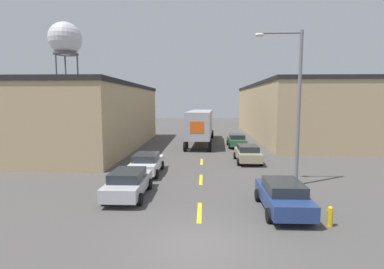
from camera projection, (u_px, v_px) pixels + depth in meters
name	position (u px, v px, depth m)	size (l,w,h in m)	color
ground_plane	(198.00, 244.00, 10.46)	(160.00, 160.00, 0.00)	#4C4947
road_centerline	(201.00, 179.00, 19.15)	(0.20, 13.90, 0.01)	yellow
warehouse_left	(75.00, 116.00, 32.10)	(13.95, 22.83, 6.81)	tan
warehouse_right	(289.00, 111.00, 41.79)	(10.58, 29.91, 7.38)	tan
semi_truck	(201.00, 124.00, 35.56)	(3.38, 13.86, 3.91)	black
parked_car_right_mid	(248.00, 153.00, 24.57)	(1.98, 4.33, 1.42)	tan
parked_car_left_near	(128.00, 183.00, 15.66)	(1.98, 4.33, 1.42)	#B2B2B7
parked_car_right_near	(283.00, 195.00, 13.56)	(1.98, 4.33, 1.42)	navy
parked_car_right_far	(237.00, 140.00, 32.75)	(1.98, 4.33, 1.42)	#2D5B38
parked_car_left_far	(147.00, 163.00, 20.68)	(1.98, 4.33, 1.42)	silver
water_tower	(65.00, 40.00, 58.23)	(6.36, 6.36, 20.29)	#47474C
street_lamp	(294.00, 98.00, 17.33)	(2.75, 0.32, 8.99)	slate
fire_hydrant	(330.00, 216.00, 11.93)	(0.22, 0.22, 0.83)	gold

